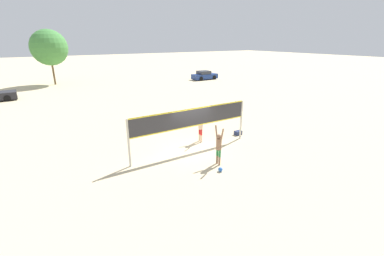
# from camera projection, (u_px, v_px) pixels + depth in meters

# --- Properties ---
(ground_plane) EXTENTS (200.00, 200.00, 0.00)m
(ground_plane) POSITION_uv_depth(u_px,v_px,m) (192.00, 151.00, 14.93)
(ground_plane) COLOR beige
(volleyball_net) EXTENTS (7.50, 0.11, 2.53)m
(volleyball_net) POSITION_uv_depth(u_px,v_px,m) (192.00, 121.00, 14.33)
(volleyball_net) COLOR beige
(volleyball_net) RESTS_ON ground_plane
(player_spiker) EXTENTS (0.28, 0.69, 2.05)m
(player_spiker) POSITION_uv_depth(u_px,v_px,m) (219.00, 145.00, 12.96)
(player_spiker) COLOR #8C664C
(player_spiker) RESTS_ON ground_plane
(player_blocker) EXTENTS (0.28, 0.70, 2.07)m
(player_blocker) POSITION_uv_depth(u_px,v_px,m) (201.00, 125.00, 15.88)
(player_blocker) COLOR beige
(player_blocker) RESTS_ON ground_plane
(volleyball) EXTENTS (0.22, 0.22, 0.22)m
(volleyball) POSITION_uv_depth(u_px,v_px,m) (220.00, 169.00, 12.53)
(volleyball) COLOR blue
(volleyball) RESTS_ON ground_plane
(gear_bag) EXTENTS (0.48, 0.33, 0.28)m
(gear_bag) POSITION_uv_depth(u_px,v_px,m) (238.00, 133.00, 17.34)
(gear_bag) COLOR navy
(gear_bag) RESTS_ON ground_plane
(parked_car_mid) EXTENTS (4.09, 1.94, 1.37)m
(parked_car_mid) POSITION_uv_depth(u_px,v_px,m) (204.00, 76.00, 40.83)
(parked_car_mid) COLOR navy
(parked_car_mid) RESTS_ON ground_plane
(tree_left_cluster) EXTENTS (4.79, 4.79, 7.43)m
(tree_left_cluster) POSITION_uv_depth(u_px,v_px,m) (49.00, 48.00, 34.84)
(tree_left_cluster) COLOR brown
(tree_left_cluster) RESTS_ON ground_plane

